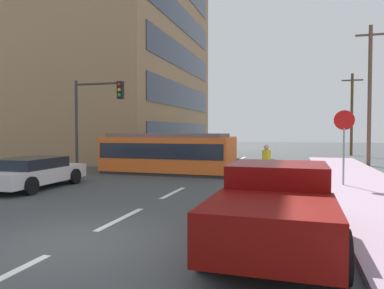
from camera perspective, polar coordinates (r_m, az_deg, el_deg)
The scene contains 18 objects.
ground_plane at distance 16.85m, azimuth 1.51°, elevation -5.44°, with size 120.00×120.00×0.00m, color #404344.
sidewalk_curb_right at distance 12.61m, azimuth 27.97°, elevation -7.92°, with size 3.20×36.00×0.14m, color #A3869B.
lane_stripe_1 at distance 9.45m, azimuth -11.14°, elevation -11.43°, with size 0.16×2.40×0.01m, color silver.
lane_stripe_2 at distance 13.06m, azimuth -2.98°, elevation -7.62°, with size 0.16×2.40×0.01m, color silver.
lane_stripe_3 at distance 24.15m, azimuth 6.05°, elevation -3.15°, with size 0.16×2.40×0.01m, color silver.
lane_stripe_4 at distance 30.06m, azimuth 8.06°, elevation -2.13°, with size 0.16×2.40×0.01m, color silver.
corner_building at distance 34.80m, azimuth -14.88°, elevation 17.01°, with size 16.25×17.95×22.40m.
streetcar_tram at distance 18.85m, azimuth -3.86°, elevation -1.32°, with size 6.87×2.73×2.10m.
city_bus at distance 26.60m, azimuth 3.38°, elevation -0.45°, with size 2.65×5.11×1.80m.
pedestrian_crossing at distance 14.96m, azimuth 11.70°, elevation -2.80°, with size 0.51×0.36×1.67m.
pickup_truck_parked at distance 7.24m, azimuth 13.23°, elevation -9.20°, with size 2.33×5.03×1.55m.
parked_sedan_mid at distance 15.32m, azimuth -23.77°, elevation -4.02°, with size 2.15×4.54×1.19m.
parked_sedan_far at distance 23.88m, azimuth -8.53°, elevation -1.73°, with size 1.95×4.06×1.19m.
parked_sedan_furthest at distance 30.09m, azimuth -3.05°, elevation -0.92°, with size 2.13×4.07×1.19m.
stop_sign at distance 15.08m, azimuth 22.89°, elevation 1.88°, with size 0.76×0.07×2.88m.
traffic_light_mast at distance 18.49m, azimuth -15.07°, elevation 5.50°, with size 2.67×0.33×4.74m.
utility_pole_mid at distance 25.67m, azimuth 26.25°, elevation 7.30°, with size 1.80×0.24×8.89m.
utility_pole_far at distance 35.84m, azimuth 23.92°, elevation 4.61°, with size 1.80×0.24×7.42m.
Camera 1 is at (4.23, -6.15, 2.21)m, focal length 33.76 mm.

